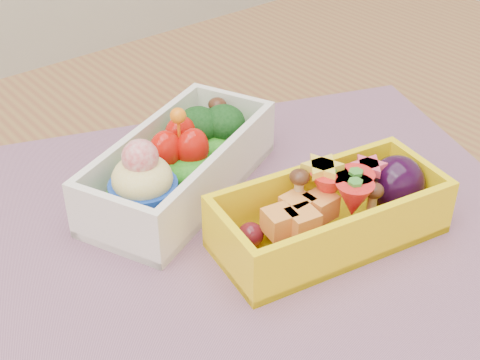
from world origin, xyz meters
TOP-DOWN VIEW (x-y plane):
  - table at (0.00, 0.00)m, footprint 1.20×0.80m
  - placemat at (-0.01, 0.02)m, footprint 0.58×0.52m
  - bento_white at (-0.01, 0.08)m, footprint 0.21×0.16m
  - bento_yellow at (0.04, -0.04)m, footprint 0.19×0.11m

SIDE VIEW (x-z plane):
  - table at x=0.00m, z-range 0.28..1.03m
  - placemat at x=-0.01m, z-range 0.75..0.75m
  - bento_yellow at x=0.04m, z-range 0.75..0.81m
  - bento_white at x=-0.01m, z-range 0.74..0.82m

